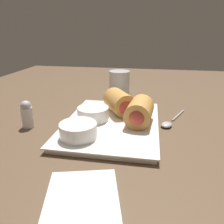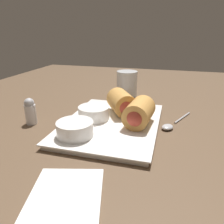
{
  "view_description": "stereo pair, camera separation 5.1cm",
  "coord_description": "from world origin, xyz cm",
  "px_view_note": "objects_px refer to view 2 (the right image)",
  "views": [
    {
      "loc": [
        -47.42,
        -6.35,
        25.78
      ],
      "look_at": [
        3.03,
        2.51,
        6.01
      ],
      "focal_mm": 35.0,
      "sensor_mm": 36.0,
      "label": 1
    },
    {
      "loc": [
        -46.29,
        -11.32,
        25.78
      ],
      "look_at": [
        3.03,
        2.51,
        6.01
      ],
      "focal_mm": 35.0,
      "sensor_mm": 36.0,
      "label": 2
    }
  ],
  "objects_px": {
    "dipping_bowl_far": "(75,128)",
    "napkin": "(66,196)",
    "serving_plate": "(112,124)",
    "dipping_bowl_near": "(94,112)",
    "salt_shaker": "(30,111)",
    "drinking_glass": "(127,84)",
    "spoon": "(170,125)"
  },
  "relations": [
    {
      "from": "dipping_bowl_far",
      "to": "napkin",
      "type": "xyz_separation_m",
      "value": [
        -0.16,
        -0.06,
        -0.03
      ]
    },
    {
      "from": "serving_plate",
      "to": "dipping_bowl_near",
      "type": "distance_m",
      "value": 0.06
    },
    {
      "from": "serving_plate",
      "to": "dipping_bowl_near",
      "type": "height_order",
      "value": "dipping_bowl_near"
    },
    {
      "from": "dipping_bowl_near",
      "to": "salt_shaker",
      "type": "height_order",
      "value": "salt_shaker"
    },
    {
      "from": "dipping_bowl_near",
      "to": "napkin",
      "type": "height_order",
      "value": "dipping_bowl_near"
    },
    {
      "from": "drinking_glass",
      "to": "salt_shaker",
      "type": "distance_m",
      "value": 0.37
    },
    {
      "from": "dipping_bowl_far",
      "to": "salt_shaker",
      "type": "distance_m",
      "value": 0.17
    },
    {
      "from": "drinking_glass",
      "to": "serving_plate",
      "type": "bearing_deg",
      "value": -175.67
    },
    {
      "from": "napkin",
      "to": "salt_shaker",
      "type": "distance_m",
      "value": 0.31
    },
    {
      "from": "dipping_bowl_near",
      "to": "dipping_bowl_far",
      "type": "distance_m",
      "value": 0.1
    },
    {
      "from": "spoon",
      "to": "dipping_bowl_far",
      "type": "bearing_deg",
      "value": 124.01
    },
    {
      "from": "salt_shaker",
      "to": "serving_plate",
      "type": "bearing_deg",
      "value": -79.46
    },
    {
      "from": "drinking_glass",
      "to": "salt_shaker",
      "type": "relative_size",
      "value": 1.31
    },
    {
      "from": "dipping_bowl_near",
      "to": "salt_shaker",
      "type": "bearing_deg",
      "value": 104.96
    },
    {
      "from": "drinking_glass",
      "to": "salt_shaker",
      "type": "xyz_separation_m",
      "value": [
        -0.32,
        0.19,
        -0.01
      ]
    },
    {
      "from": "napkin",
      "to": "salt_shaker",
      "type": "xyz_separation_m",
      "value": [
        0.22,
        0.21,
        0.03
      ]
    },
    {
      "from": "dipping_bowl_near",
      "to": "serving_plate",
      "type": "bearing_deg",
      "value": -94.17
    },
    {
      "from": "napkin",
      "to": "drinking_glass",
      "type": "xyz_separation_m",
      "value": [
        0.54,
        0.02,
        0.04
      ]
    },
    {
      "from": "dipping_bowl_far",
      "to": "napkin",
      "type": "relative_size",
      "value": 0.54
    },
    {
      "from": "dipping_bowl_far",
      "to": "spoon",
      "type": "distance_m",
      "value": 0.25
    },
    {
      "from": "serving_plate",
      "to": "salt_shaker",
      "type": "xyz_separation_m",
      "value": [
        -0.04,
        0.21,
        0.03
      ]
    },
    {
      "from": "salt_shaker",
      "to": "drinking_glass",
      "type": "bearing_deg",
      "value": -30.98
    },
    {
      "from": "dipping_bowl_near",
      "to": "spoon",
      "type": "relative_size",
      "value": 0.55
    },
    {
      "from": "drinking_glass",
      "to": "spoon",
      "type": "bearing_deg",
      "value": -145.26
    },
    {
      "from": "spoon",
      "to": "napkin",
      "type": "distance_m",
      "value": 0.33
    },
    {
      "from": "napkin",
      "to": "drinking_glass",
      "type": "relative_size",
      "value": 1.61
    },
    {
      "from": "serving_plate",
      "to": "dipping_bowl_far",
      "type": "distance_m",
      "value": 0.12
    },
    {
      "from": "serving_plate",
      "to": "dipping_bowl_near",
      "type": "bearing_deg",
      "value": 85.83
    },
    {
      "from": "salt_shaker",
      "to": "napkin",
      "type": "bearing_deg",
      "value": -136.45
    },
    {
      "from": "dipping_bowl_near",
      "to": "drinking_glass",
      "type": "xyz_separation_m",
      "value": [
        0.27,
        -0.03,
        0.01
      ]
    },
    {
      "from": "dipping_bowl_near",
      "to": "salt_shaker",
      "type": "xyz_separation_m",
      "value": [
        -0.04,
        0.16,
        0.0
      ]
    },
    {
      "from": "dipping_bowl_far",
      "to": "dipping_bowl_near",
      "type": "bearing_deg",
      "value": -3.54
    }
  ]
}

